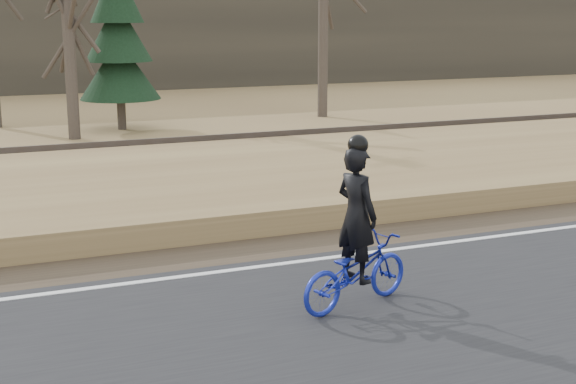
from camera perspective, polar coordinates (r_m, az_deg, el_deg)
name	(u,v)px	position (r m, az deg, el deg)	size (l,w,h in m)	color
ground	(541,238)	(14.45, 17.58, -3.14)	(120.00, 120.00, 0.00)	#967B4C
edge_line	(534,232)	(14.58, 17.09, -2.70)	(120.00, 0.12, 0.01)	silver
shoulder	(498,220)	(15.34, 14.73, -1.97)	(120.00, 1.60, 0.04)	#473A2B
embankment	(414,179)	(17.71, 8.94, 0.92)	(120.00, 5.00, 0.44)	#967B4C
ballast	(338,151)	(20.98, 3.55, 2.92)	(120.00, 3.00, 0.45)	slate
railroad	(338,140)	(20.93, 3.56, 3.74)	(120.00, 2.40, 0.29)	black
treeline_backdrop	(146,27)	(41.57, -10.06, 11.50)	(120.00, 4.00, 6.00)	#383328
cyclist	(356,253)	(10.36, 4.85, -4.31)	(1.88, 1.12, 2.25)	#16239D
bare_tree_near_left	(68,28)	(24.93, -15.36, 11.20)	(0.36, 0.36, 6.62)	#453B32
conifer	(118,33)	(26.66, -12.01, 11.02)	(2.60, 2.60, 6.58)	#453B32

